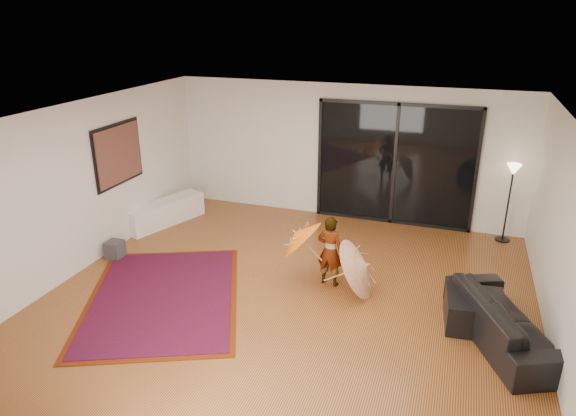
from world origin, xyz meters
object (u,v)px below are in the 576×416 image
at_px(sofa, 505,320).
at_px(child, 330,251).
at_px(media_console, 165,212).
at_px(ottoman, 475,311).

xyz_separation_m(sofa, child, (-2.49, 0.69, 0.27)).
height_order(media_console, ottoman, media_console).
distance_m(media_console, ottoman, 6.11).
height_order(media_console, sofa, sofa).
distance_m(media_console, sofa, 6.51).
bearing_deg(sofa, media_console, 47.49).
bearing_deg(media_console, sofa, 2.46).
distance_m(sofa, child, 2.60).
height_order(sofa, ottoman, sofa).
xyz_separation_m(media_console, ottoman, (5.85, -1.77, -0.02)).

